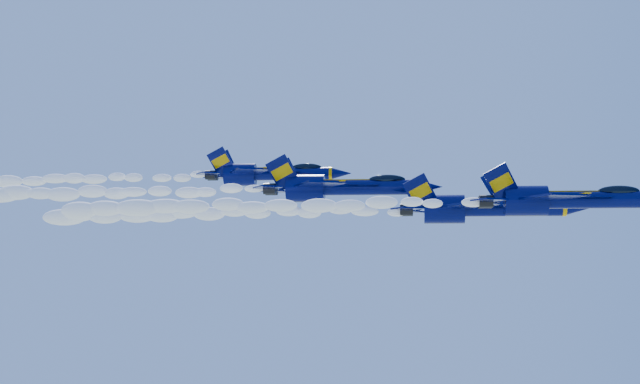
# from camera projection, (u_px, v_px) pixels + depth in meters

# --- Properties ---
(jet_lead) EXTENTS (15.57, 12.77, 5.79)m
(jet_lead) POSITION_uv_depth(u_px,v_px,m) (566.00, 199.00, 69.48)
(jet_lead) COLOR #01063C
(smoke_trail_jet_lead) EXTENTS (34.78, 1.61, 1.45)m
(smoke_trail_jet_lead) POSITION_uv_depth(u_px,v_px,m) (262.00, 206.00, 71.83)
(smoke_trail_jet_lead) COLOR white
(jet_second) EXTENTS (17.44, 14.31, 6.48)m
(jet_second) POSITION_uv_depth(u_px,v_px,m) (482.00, 208.00, 82.19)
(jet_second) COLOR #01063C
(smoke_trail_jet_second) EXTENTS (34.78, 1.80, 1.62)m
(smoke_trail_jet_second) POSITION_uv_depth(u_px,v_px,m) (218.00, 213.00, 84.62)
(smoke_trail_jet_second) COLOR white
(jet_third) EXTENTS (17.68, 14.50, 6.57)m
(jet_third) POSITION_uv_depth(u_px,v_px,m) (341.00, 187.00, 88.20)
(jet_third) COLOR #01063C
(smoke_trail_jet_third) EXTENTS (34.78, 1.83, 1.65)m
(smoke_trail_jet_third) POSITION_uv_depth(u_px,v_px,m) (97.00, 193.00, 90.64)
(smoke_trail_jet_third) COLOR white
(jet_fourth) EXTENTS (16.25, 13.33, 6.04)m
(jet_fourth) POSITION_uv_depth(u_px,v_px,m) (269.00, 174.00, 98.79)
(jet_fourth) COLOR #01063C
(smoke_trail_jet_fourth) EXTENTS (34.78, 1.68, 1.51)m
(smoke_trail_jet_fourth) POSITION_uv_depth(u_px,v_px,m) (57.00, 179.00, 101.17)
(smoke_trail_jet_fourth) COLOR white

